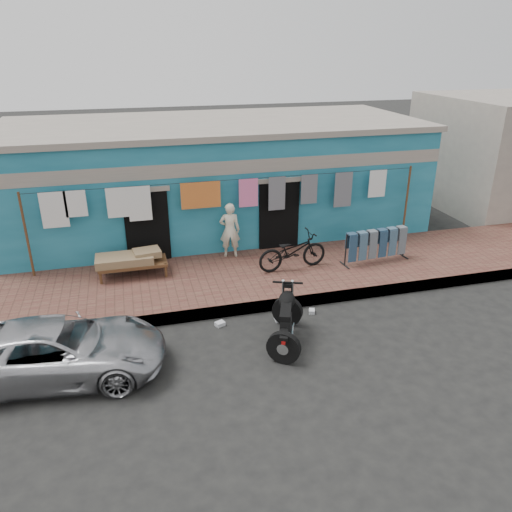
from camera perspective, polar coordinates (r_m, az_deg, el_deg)
The scene contains 14 objects.
ground at distance 9.84m, azimuth 3.05°, elevation -10.67°, with size 80.00×80.00×0.00m, color black.
sidewalk at distance 12.28m, azimuth -1.20°, elevation -2.61°, with size 28.00×3.00×0.25m, color brown.
curb at distance 11.04m, azimuth 0.60°, elevation -5.79°, with size 28.00×0.10×0.25m, color gray.
building at distance 15.43m, azimuth -4.83°, elevation 8.95°, with size 12.20×5.20×3.36m.
clothesline at distance 12.74m, azimuth -4.24°, elevation 6.49°, with size 10.06×0.06×2.10m.
car at distance 9.53m, azimuth -21.82°, elevation -9.90°, with size 1.74×3.82×1.08m, color #B9BABF.
seated_person at distance 13.00m, azimuth -3.02°, elevation 2.98°, with size 0.53×0.35×1.46m, color beige.
bicycle at distance 12.34m, azimuth 4.21°, elevation 1.01°, with size 0.63×1.77×1.15m, color black.
motorcycle at distance 9.78m, azimuth 3.43°, elevation -7.09°, with size 1.18×1.81×1.11m, color black, non-canonical shape.
charpoy at distance 12.43m, azimuth -13.90°, elevation -0.90°, with size 1.71×0.81×0.58m, color brown, non-canonical shape.
jeans_rack at distance 13.14m, azimuth 13.54°, elevation 1.22°, with size 1.87×0.54×0.89m, color black, non-canonical shape.
litter_a at distance 10.59m, azimuth -4.13°, elevation -7.73°, with size 0.19×0.15×0.08m, color silver.
litter_b at distance 11.09m, azimuth 6.39°, elevation -6.30°, with size 0.16×0.12×0.08m, color silver.
litter_c at distance 10.76m, azimuth 2.66°, elevation -7.14°, with size 0.22×0.18×0.09m, color silver.
Camera 1 is at (-2.59, -7.74, 5.50)m, focal length 35.00 mm.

